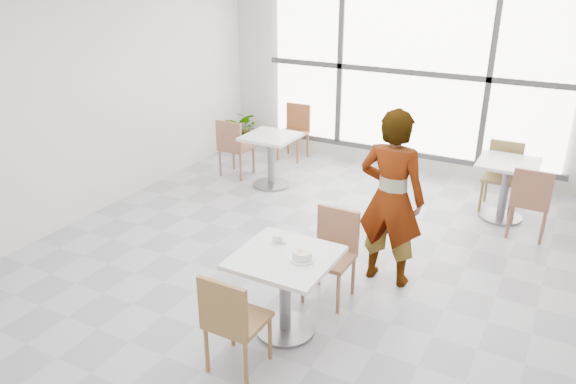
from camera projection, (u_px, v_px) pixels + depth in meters
The scene contains 17 objects.
floor at pixel (302, 270), 5.78m from camera, with size 7.00×7.00×0.00m, color #9E9EA5.
wall_back at pixel (412, 71), 8.04m from camera, with size 6.00×6.00×0.00m, color silver.
wall_left at pixel (77, 97), 6.52m from camera, with size 7.00×7.00×0.00m, color silver.
window at pixel (411, 72), 7.98m from camera, with size 4.60×0.07×2.52m.
main_table at pixel (285, 279), 4.64m from camera, with size 0.80×0.80×0.75m.
chair_near at pixel (232, 318), 4.17m from camera, with size 0.42×0.42×0.87m.
chair_far at pixel (333, 248), 5.18m from camera, with size 0.42×0.42×0.87m.
oatmeal_bowl at pixel (302, 255), 4.47m from camera, with size 0.21×0.21×0.09m.
coffee_cup at pixel (277, 239), 4.76m from camera, with size 0.16×0.13×0.07m.
person at pixel (391, 199), 5.29m from camera, with size 0.65×0.43×1.78m, color black.
bg_table_left at pixel (271, 153), 7.77m from camera, with size 0.70×0.70×0.75m.
bg_table_right at pixel (506, 182), 6.77m from camera, with size 0.70×0.70×0.75m.
bg_chair_left_near at pixel (233, 145), 8.09m from camera, with size 0.42×0.42×0.87m.
bg_chair_left_far at pixel (295, 128), 8.90m from camera, with size 0.42×0.42×0.87m.
bg_chair_right_near at pixel (531, 198), 6.26m from camera, with size 0.42×0.42×0.87m.
bg_chair_right_far at pixel (502, 171), 7.07m from camera, with size 0.42×0.42×0.87m.
plant_left at pixel (245, 130), 9.38m from camera, with size 0.60×0.52×0.67m, color #558142.
Camera 1 is at (2.26, -4.47, 3.00)m, focal length 34.41 mm.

